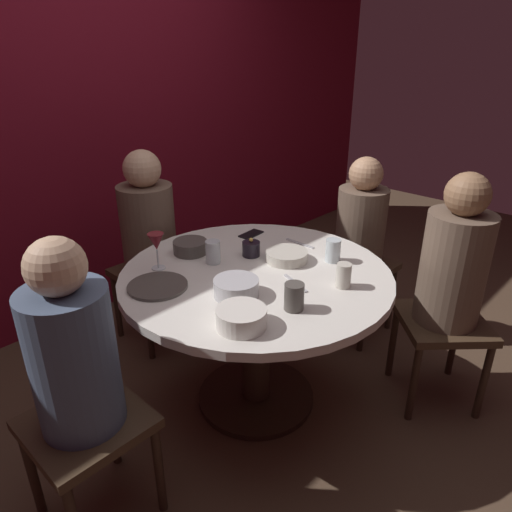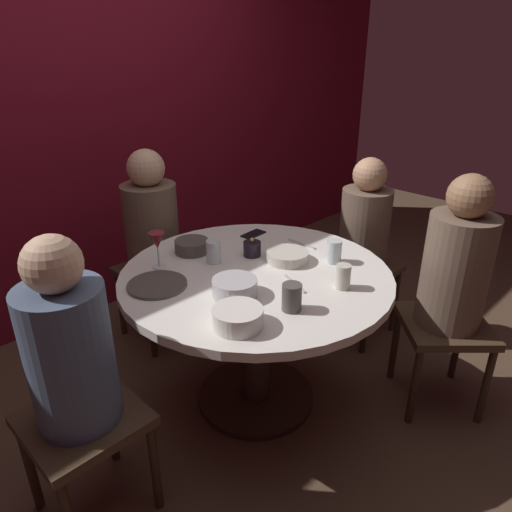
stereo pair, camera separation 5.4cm
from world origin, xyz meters
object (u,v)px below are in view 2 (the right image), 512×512
object	(u,v)px
seated_diner_right	(364,230)
bowl_salad_center	(192,246)
bowl_sauce_side	(238,318)
seated_diner_front_right	(455,272)
cup_near_candle	(343,277)
cup_by_left_diner	(334,251)
seated_diner_back	(152,227)
cup_by_right_diner	(214,251)
bowl_serving_large	(235,287)
seated_diner_left	(71,359)
bowl_small_white	(287,256)
wine_glass	(157,242)
cup_center_front	(292,297)
candle_holder	(252,249)
cell_phone	(253,234)
dining_table	(256,303)
dinner_plate	(157,285)

from	to	relation	value
seated_diner_right	bowl_salad_center	distance (m)	1.05
bowl_sauce_side	seated_diner_front_right	bearing A→B (deg)	-20.31
seated_diner_right	cup_near_candle	xyz separation A→B (m)	(-0.76, -0.37, 0.10)
bowl_salad_center	cup_by_left_diner	xyz separation A→B (m)	(0.41, -0.58, 0.02)
bowl_salad_center	bowl_sauce_side	world-z (taller)	bowl_sauce_side
seated_diner_back	seated_diner_right	xyz separation A→B (m)	(0.91, -0.86, -0.03)
seated_diner_back	seated_diner_right	distance (m)	1.25
bowl_sauce_side	cup_by_left_diner	world-z (taller)	cup_by_left_diner
cup_by_right_diner	bowl_salad_center	bearing A→B (deg)	90.40
seated_diner_right	bowl_serving_large	distance (m)	1.13
seated_diner_back	seated_diner_left	bearing A→B (deg)	-46.25
bowl_serving_large	bowl_small_white	bearing A→B (deg)	9.45
seated_diner_right	bowl_sauce_side	bearing A→B (deg)	12.09
cup_near_candle	wine_glass	bearing A→B (deg)	121.16
bowl_serving_large	seated_diner_back	bearing A→B (deg)	77.04
seated_diner_front_right	cup_by_left_diner	bearing A→B (deg)	-10.91
seated_diner_left	cup_center_front	world-z (taller)	seated_diner_left
seated_diner_back	cup_by_right_diner	world-z (taller)	seated_diner_back
candle_holder	cell_phone	world-z (taller)	candle_holder
wine_glass	cup_near_candle	xyz separation A→B (m)	(0.44, -0.73, -0.07)
seated_diner_right	candle_holder	size ratio (longest dim) A/B	11.94
dining_table	cup_by_right_diner	xyz separation A→B (m)	(-0.07, 0.22, 0.22)
seated_diner_right	seated_diner_front_right	distance (m)	0.70
bowl_small_white	seated_diner_back	bearing A→B (deg)	102.26
seated_diner_right	cell_phone	bearing A→B (deg)	-29.36
bowl_salad_center	cup_center_front	bearing A→B (deg)	-95.56
bowl_small_white	dining_table	bearing A→B (deg)	172.80
seated_diner_left	wine_glass	bearing A→B (deg)	30.43
bowl_salad_center	cup_center_front	distance (m)	0.73
wine_glass	dinner_plate	world-z (taller)	wine_glass
wine_glass	bowl_salad_center	distance (m)	0.24
bowl_serving_large	cup_near_candle	bearing A→B (deg)	-37.14
cup_center_front	cup_by_right_diner	bearing A→B (deg)	82.64
dining_table	bowl_small_white	xyz separation A→B (m)	(0.19, -0.02, 0.19)
dining_table	candle_holder	xyz separation A→B (m)	(0.12, 0.14, 0.20)
seated_diner_front_right	cup_center_front	distance (m)	0.85
cup_by_left_diner	bowl_small_white	bearing A→B (deg)	131.84
dinner_plate	cup_near_candle	size ratio (longest dim) A/B	2.39
cup_by_right_diner	cup_center_front	distance (m)	0.56
bowl_salad_center	cup_by_right_diner	bearing A→B (deg)	-89.60
cup_by_left_diner	dining_table	bearing A→B (deg)	150.85
seated_diner_left	cup_by_left_diner	world-z (taller)	seated_diner_left
bowl_sauce_side	cup_center_front	xyz separation A→B (m)	(0.23, -0.06, 0.02)
cup_near_candle	cup_by_left_diner	distance (m)	0.26
dinner_plate	cup_by_right_diner	bearing A→B (deg)	2.27
wine_glass	dinner_plate	distance (m)	0.22
seated_diner_back	seated_diner_front_right	xyz separation A→B (m)	(0.65, -1.51, 0.01)
seated_diner_front_right	cup_by_right_diner	xyz separation A→B (m)	(-0.72, 0.87, 0.06)
wine_glass	bowl_salad_center	world-z (taller)	wine_glass
seated_diner_back	candle_holder	distance (m)	0.72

